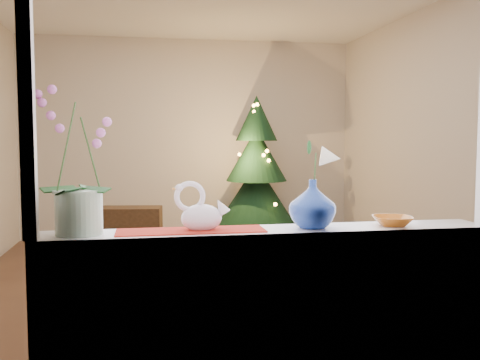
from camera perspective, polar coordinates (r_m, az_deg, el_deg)
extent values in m
plane|color=#3C2318|center=(5.09, -3.06, -10.99)|extent=(5.00, 5.00, 0.00)
cube|color=beige|center=(7.40, -5.44, 4.42)|extent=(4.50, 0.10, 2.70)
cube|color=beige|center=(2.44, 3.87, 4.25)|extent=(4.50, 0.10, 2.70)
cube|color=beige|center=(5.64, 20.28, 4.13)|extent=(0.10, 5.00, 2.70)
cube|color=white|center=(2.65, 3.55, -15.85)|extent=(2.20, 0.08, 0.88)
cube|color=white|center=(2.61, 3.14, -5.66)|extent=(2.20, 0.26, 0.04)
cube|color=maroon|center=(2.55, -5.25, -5.40)|extent=(0.70, 0.20, 0.01)
imported|color=navy|center=(2.64, 7.74, -2.15)|extent=(0.27, 0.27, 0.27)
sphere|color=white|center=(2.64, 7.43, -4.36)|extent=(0.07, 0.07, 0.07)
imported|color=#AF5A17|center=(2.80, 15.95, -4.28)|extent=(0.20, 0.20, 0.04)
cube|color=black|center=(6.52, -11.56, -5.21)|extent=(0.76, 0.45, 0.54)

